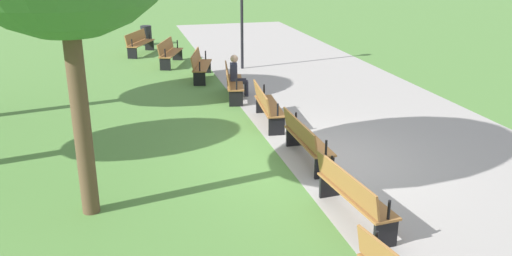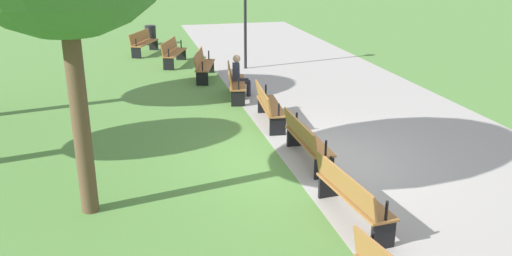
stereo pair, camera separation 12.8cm
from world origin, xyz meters
name	(u,v)px [view 2 (the right image)]	position (x,y,z in m)	size (l,w,h in m)	color
ground_plane	(308,161)	(0.00, 0.00, 0.00)	(120.00, 120.00, 0.00)	#54843D
path_paving	(416,150)	(0.00, 2.42, 0.00)	(39.39, 5.82, 0.01)	#A39E99
bench_0	(143,42)	(-12.07, -2.78, 0.48)	(1.89, 1.23, 0.89)	#996633
bench_1	(173,52)	(-9.77, -1.81, 0.48)	(1.92, 1.09, 0.89)	#996633
bench_2	(203,64)	(-7.40, -1.06, 0.48)	(1.93, 0.95, 0.89)	#996633
bench_3	(235,81)	(-4.97, -0.51, 0.48)	(1.92, 0.80, 0.89)	#996633
bench_4	(268,105)	(-2.49, -0.18, 0.48)	(1.90, 0.64, 0.89)	#996633
bench_5	(306,139)	(0.00, -0.07, 0.48)	(1.87, 0.47, 0.89)	#996633
bench_6	(350,194)	(2.49, -0.18, 0.48)	(1.90, 0.64, 0.89)	#996633
person_seated	(239,74)	(-5.13, -0.33, 0.64)	(0.39, 0.56, 1.20)	#2D3347
trash_bin	(151,35)	(-14.16, -2.38, 0.41)	(0.47, 0.47, 0.82)	black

